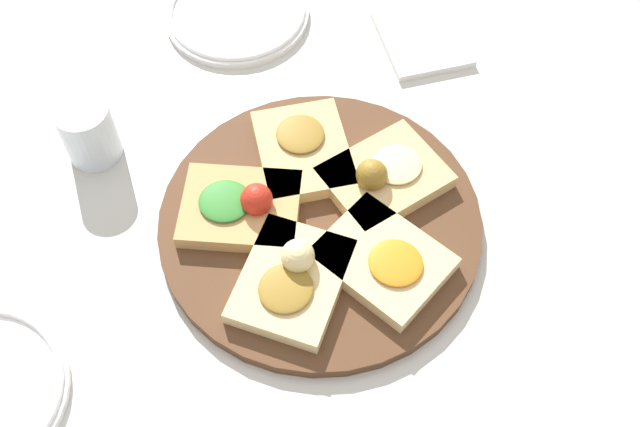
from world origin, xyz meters
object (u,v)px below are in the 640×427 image
Objects in this scene: serving_board at (320,222)px; plate_right at (237,13)px; water_glass at (89,132)px; napkin_stack at (422,39)px.

plate_right is at bearing -1.13° from serving_board.
plate_right is (0.38, -0.01, -0.00)m from serving_board.
water_glass is at bearing 49.13° from serving_board.
napkin_stack is at bearing -45.00° from serving_board.
serving_board is 2.90× the size of napkin_stack.
water_glass is (0.20, 0.23, 0.03)m from serving_board.
water_glass is (-0.18, 0.24, 0.03)m from plate_right.
serving_board is 0.31m from water_glass.
napkin_stack is (0.24, -0.24, -0.00)m from serving_board.
napkin_stack is (-0.14, -0.23, -0.00)m from plate_right.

